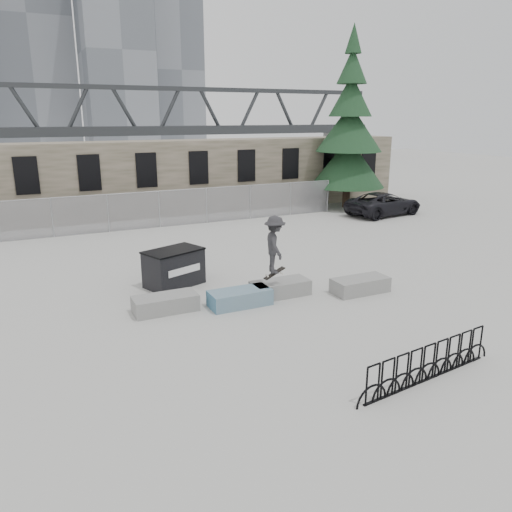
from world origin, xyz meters
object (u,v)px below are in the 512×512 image
at_px(planter_center_right, 280,288).
at_px(suv, 384,204).
at_px(bike_rack, 429,363).
at_px(spruce_tree, 349,136).
at_px(skateboarder, 275,245).
at_px(planter_center_left, 240,297).
at_px(planter_far_left, 165,303).
at_px(dumpster, 174,267).
at_px(planter_offset, 360,285).

xyz_separation_m(planter_center_right, suv, (12.62, 9.99, 0.42)).
xyz_separation_m(bike_rack, spruce_tree, (11.72, 19.80, 4.22)).
relative_size(bike_rack, suv, 0.88).
relative_size(bike_rack, skateboarder, 2.15).
bearing_deg(planter_center_left, bike_rack, -71.98).
bearing_deg(bike_rack, planter_far_left, 122.64).
height_order(planter_center_right, suv, suv).
height_order(planter_far_left, spruce_tree, spruce_tree).
distance_m(dumpster, spruce_tree, 18.92).
xyz_separation_m(spruce_tree, skateboarder, (-12.51, -13.59, -2.74)).
distance_m(suv, skateboarder, 16.63).
bearing_deg(dumpster, suv, 4.31).
distance_m(planter_center_right, planter_offset, 2.82).
bearing_deg(suv, planter_center_left, 117.19).
bearing_deg(planter_center_left, suv, 35.75).
distance_m(dumpster, suv, 17.25).
bearing_deg(planter_offset, suv, 47.63).
xyz_separation_m(spruce_tree, suv, (0.50, -3.30, -3.95)).
bearing_deg(suv, planter_center_right, 119.81).
xyz_separation_m(dumpster, skateboarder, (2.58, -2.90, 1.24)).
relative_size(dumpster, skateboarder, 1.13).
bearing_deg(planter_far_left, dumpster, 67.08).
xyz_separation_m(planter_center_left, skateboarder, (1.24, -0.04, 1.63)).
distance_m(planter_offset, spruce_tree, 17.62).
distance_m(spruce_tree, suv, 5.17).
bearing_deg(suv, bike_rack, 134.95).
distance_m(dumpster, bike_rack, 9.72).
bearing_deg(skateboarder, planter_offset, -87.41).
bearing_deg(dumpster, planter_center_left, -85.96).
bearing_deg(planter_center_right, bike_rack, -86.45).
bearing_deg(skateboarder, suv, -37.62).
xyz_separation_m(planter_center_left, planter_offset, (4.29, -0.65, 0.00)).
relative_size(planter_offset, spruce_tree, 0.17).
bearing_deg(planter_center_left, planter_offset, -8.66).
xyz_separation_m(planter_offset, skateboarder, (-3.05, 0.62, 1.63)).
height_order(planter_offset, bike_rack, bike_rack).
bearing_deg(suv, dumpster, 106.82).
height_order(dumpster, bike_rack, dumpster).
height_order(planter_center_left, planter_center_right, same).
xyz_separation_m(planter_far_left, planter_offset, (6.62, -1.20, 0.00)).
height_order(planter_far_left, planter_offset, same).
distance_m(planter_far_left, spruce_tree, 21.13).
xyz_separation_m(planter_far_left, planter_center_right, (3.95, -0.28, 0.00)).
relative_size(spruce_tree, suv, 2.26).
height_order(planter_center_left, planter_offset, same).
bearing_deg(planter_center_right, suv, 38.37).
distance_m(bike_rack, spruce_tree, 23.39).
distance_m(planter_far_left, suv, 19.21).
xyz_separation_m(dumpster, spruce_tree, (15.09, 10.69, 3.98)).
bearing_deg(planter_center_left, skateboarder, -1.66).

